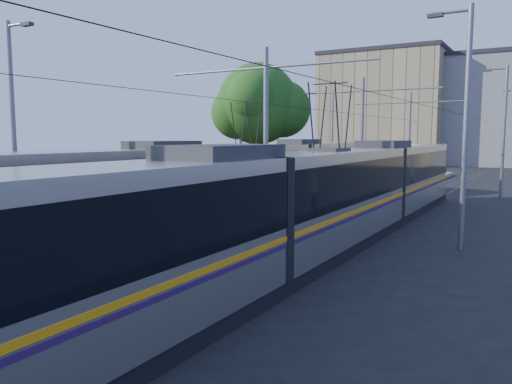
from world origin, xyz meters
The scene contains 12 objects.
ground centered at (0.00, 0.00, 0.00)m, with size 160.00×160.00×0.00m, color black.
platform centered at (0.00, 17.00, 0.15)m, with size 4.00×50.00×0.30m, color gray.
tactile_strip_left centered at (-1.45, 17.00, 0.30)m, with size 0.70×50.00×0.01m, color gray.
tactile_strip_right centered at (1.45, 17.00, 0.30)m, with size 0.70×50.00×0.01m, color gray.
rails centered at (0.00, 17.00, 0.02)m, with size 8.71×70.00×0.03m.
tram_left centered at (-3.60, 12.34, 1.70)m, with size 2.43×32.16×5.50m.
tram_right centered at (3.60, 5.87, 1.86)m, with size 2.43×31.75×5.50m.
catenary centered at (0.00, 14.15, 4.52)m, with size 9.20×70.00×7.00m.
street_lamps centered at (0.00, 21.00, 4.18)m, with size 15.18×38.22×8.00m.
shelter centered at (0.71, 12.03, 1.46)m, with size 0.94×1.15×2.21m.
tree centered at (-6.53, 19.42, 5.81)m, with size 5.92×5.47×8.60m.
building_left centered at (-10.00, 60.00, 7.61)m, with size 16.32×12.24×15.19m.
Camera 1 is at (9.88, -9.65, 3.79)m, focal length 35.00 mm.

